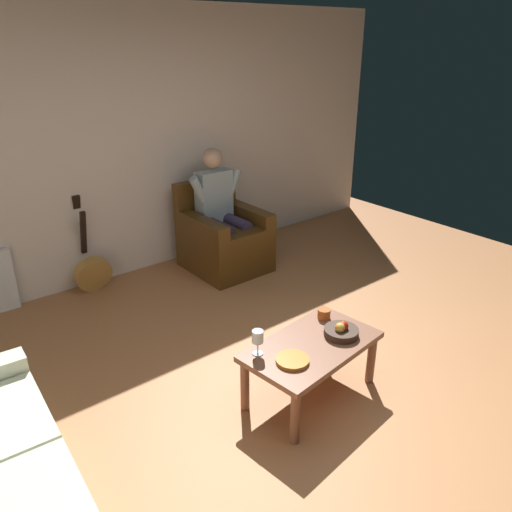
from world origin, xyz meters
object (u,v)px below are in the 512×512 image
Objects in this scene: coffee_table at (312,352)px; wine_glass_near at (258,338)px; fruit_bowl at (341,331)px; decorative_dish at (292,360)px; armchair at (223,239)px; person_seated at (221,207)px; guitar at (92,270)px; candle_jar at (324,314)px.

coffee_table is 5.74× the size of wine_glass_near.
wine_glass_near is at bearing -21.25° from coffee_table.
coffee_table is 0.25m from fruit_bowl.
fruit_bowl is 0.47m from decorative_dish.
armchair is 0.35m from person_seated.
wine_glass_near is 0.62m from fruit_bowl.
wine_glass_near is at bearing -17.97° from fruit_bowl.
armchair reaches higher than fruit_bowl.
coffee_table is 2.51m from guitar.
wine_glass_near is (1.11, 1.98, -0.14)m from person_seated.
guitar reaches higher than decorative_dish.
wine_glass_near is at bearing 60.38° from person_seated.
fruit_bowl is (-0.58, 0.19, -0.08)m from wine_glass_near.
armchair is 2.22m from fruit_bowl.
person_seated is (0.00, -0.02, 0.35)m from armchair.
coffee_table is at bearing 69.80° from armchair.
decorative_dish is at bearing 65.17° from person_seated.
fruit_bowl is 0.25m from candle_jar.
guitar is 4.40× the size of decorative_dish.
armchair is at bearing -114.73° from decorative_dish.
person_seated reaches higher than coffee_table.
guitar is 10.07× the size of candle_jar.
guitar reaches higher than candle_jar.
person_seated is 1.35× the size of guitar.
person_seated is 2.28m from wine_glass_near.
armchair reaches higher than decorative_dish.
coffee_table is 4.64× the size of decorative_dish.
wine_glass_near reaches higher than coffee_table.
guitar is at bearing -15.22° from armchair.
coffee_table is at bearing 69.98° from person_seated.
wine_glass_near is (1.11, 1.96, 0.21)m from armchair.
armchair is 5.27× the size of wine_glass_near.
wine_glass_near is at bearing 60.13° from armchair.
guitar is (0.54, -2.45, -0.14)m from coffee_table.
guitar is at bearing -14.38° from person_seated.
guitar is 5.44× the size of wine_glass_near.
person_seated is 2.00m from candle_jar.
decorative_dish is (-0.31, 2.52, 0.22)m from guitar.
wine_glass_near is at bearing 94.72° from guitar.
armchair reaches higher than candle_jar.
fruit_bowl is at bearing 75.93° from person_seated.
fruit_bowl is 1.12× the size of decorative_dish.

